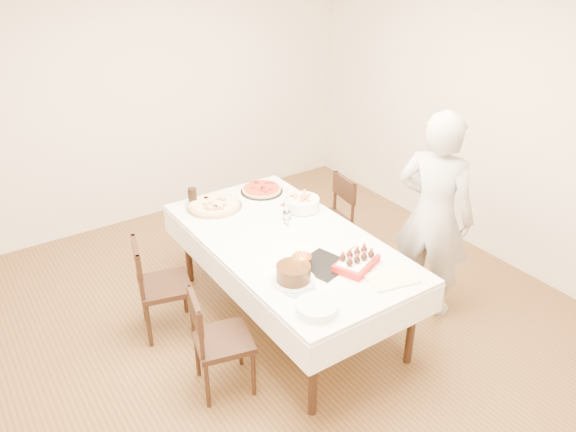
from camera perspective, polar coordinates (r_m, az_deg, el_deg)
floor at (r=4.65m, az=0.36°, el=-11.08°), size 5.00×5.00×0.00m
wall_back at (r=6.05m, az=-13.38°, el=12.13°), size 4.50×0.04×2.70m
wall_right at (r=5.46m, az=20.59°, el=9.38°), size 0.04×5.00×2.70m
dining_table at (r=4.52m, az=0.00°, el=-6.43°), size 1.53×2.32×0.75m
chair_right_savory at (r=5.25m, az=3.92°, el=-0.58°), size 0.49×0.49×0.85m
chair_left_savory at (r=4.48m, az=-12.42°, el=-6.95°), size 0.52×0.52×0.83m
chair_left_dessert at (r=3.92m, az=-6.62°, el=-12.44°), size 0.49×0.49×0.80m
person at (r=4.55m, az=14.58°, el=-0.00°), size 0.63×0.74×1.73m
pizza_white at (r=4.82m, az=-7.52°, el=1.09°), size 0.60×0.60×0.04m
pizza_pepperoni at (r=5.06m, az=-2.69°, el=2.71°), size 0.44×0.44×0.04m
red_placemat at (r=4.84m, az=0.86°, el=1.23°), size 0.26×0.26×0.01m
pasta_bowl at (r=4.73m, az=1.43°, el=1.30°), size 0.30×0.30×0.09m
taper_candle at (r=4.53m, az=-0.13°, el=1.55°), size 0.09×0.09×0.32m
shaker_pair at (r=4.49m, az=-0.05°, el=-0.49°), size 0.08×0.08×0.08m
cola_glass at (r=4.89m, az=-9.68°, el=1.99°), size 0.09×0.09×0.14m
layer_cake at (r=3.81m, az=0.55°, el=-5.83°), size 0.36×0.36×0.12m
cake_board at (r=4.01m, az=3.58°, el=-4.99°), size 0.40×0.40×0.01m
birthday_cake at (r=3.94m, az=1.42°, el=-4.18°), size 0.16×0.16×0.14m
strawberry_box at (r=3.99m, az=6.98°, el=-4.65°), size 0.38×0.32×0.08m
box_lid at (r=3.92m, az=10.46°, el=-6.34°), size 0.38×0.30×0.03m
plate_stack at (r=3.56m, az=2.96°, el=-9.23°), size 0.28×0.28×0.06m
china_plate at (r=3.77m, az=1.11°, el=-7.32°), size 0.29×0.29×0.01m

